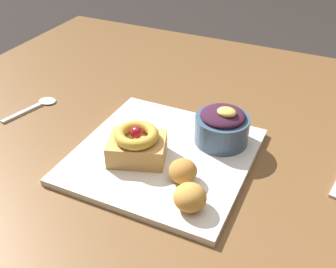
{
  "coord_description": "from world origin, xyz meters",
  "views": [
    {
      "loc": [
        0.2,
        -0.57,
        1.17
      ],
      "look_at": [
        -0.04,
        -0.05,
        0.77
      ],
      "focal_mm": 42.54,
      "sensor_mm": 36.0,
      "label": 1
    }
  ],
  "objects_px": {
    "berry_ramekin": "(222,126)",
    "fritter_middle": "(190,197)",
    "front_plate": "(163,156)",
    "fritter_front": "(183,171)",
    "spoon": "(37,106)",
    "cake_slice": "(137,145)"
  },
  "relations": [
    {
      "from": "front_plate",
      "to": "berry_ramekin",
      "type": "bearing_deg",
      "value": 44.15
    },
    {
      "from": "spoon",
      "to": "berry_ramekin",
      "type": "bearing_deg",
      "value": -71.39
    },
    {
      "from": "front_plate",
      "to": "berry_ramekin",
      "type": "relative_size",
      "value": 3.05
    },
    {
      "from": "front_plate",
      "to": "fritter_front",
      "type": "distance_m",
      "value": 0.08
    },
    {
      "from": "front_plate",
      "to": "fritter_middle",
      "type": "xyz_separation_m",
      "value": [
        0.09,
        -0.1,
        0.03
      ]
    },
    {
      "from": "cake_slice",
      "to": "berry_ramekin",
      "type": "relative_size",
      "value": 1.16
    },
    {
      "from": "front_plate",
      "to": "fritter_middle",
      "type": "bearing_deg",
      "value": -47.92
    },
    {
      "from": "berry_ramekin",
      "to": "front_plate",
      "type": "bearing_deg",
      "value": -135.85
    },
    {
      "from": "berry_ramekin",
      "to": "fritter_middle",
      "type": "relative_size",
      "value": 1.95
    },
    {
      "from": "fritter_middle",
      "to": "spoon",
      "type": "height_order",
      "value": "fritter_middle"
    },
    {
      "from": "fritter_middle",
      "to": "spoon",
      "type": "distance_m",
      "value": 0.44
    },
    {
      "from": "fritter_front",
      "to": "fritter_middle",
      "type": "relative_size",
      "value": 0.91
    },
    {
      "from": "cake_slice",
      "to": "fritter_front",
      "type": "distance_m",
      "value": 0.1
    },
    {
      "from": "berry_ramekin",
      "to": "fritter_middle",
      "type": "bearing_deg",
      "value": -85.96
    },
    {
      "from": "front_plate",
      "to": "cake_slice",
      "type": "distance_m",
      "value": 0.06
    },
    {
      "from": "spoon",
      "to": "fritter_middle",
      "type": "bearing_deg",
      "value": -95.56
    },
    {
      "from": "front_plate",
      "to": "cake_slice",
      "type": "xyz_separation_m",
      "value": [
        -0.03,
        -0.03,
        0.03
      ]
    },
    {
      "from": "fritter_front",
      "to": "spoon",
      "type": "height_order",
      "value": "fritter_front"
    },
    {
      "from": "fritter_middle",
      "to": "spoon",
      "type": "bearing_deg",
      "value": 160.3
    },
    {
      "from": "berry_ramekin",
      "to": "spoon",
      "type": "distance_m",
      "value": 0.41
    },
    {
      "from": "berry_ramekin",
      "to": "fritter_middle",
      "type": "height_order",
      "value": "berry_ramekin"
    },
    {
      "from": "cake_slice",
      "to": "berry_ramekin",
      "type": "distance_m",
      "value": 0.16
    }
  ]
}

